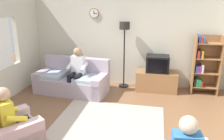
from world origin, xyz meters
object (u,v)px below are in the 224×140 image
at_px(bookshelf, 204,65).
at_px(person_on_couch, 77,69).
at_px(armchair_near_window, 9,135).
at_px(couch, 73,81).
at_px(tv_stand, 156,81).
at_px(floor_lamp, 124,37).
at_px(person_in_left_armchair, 12,116).
at_px(tv, 158,64).

bearing_deg(bookshelf, person_on_couch, -166.69).
bearing_deg(bookshelf, armchair_near_window, -137.37).
xyz_separation_m(couch, tv_stand, (2.23, 0.58, -0.04)).
height_order(bookshelf, armchair_near_window, bookshelf).
distance_m(bookshelf, floor_lamp, 2.23).
height_order(armchair_near_window, person_on_couch, person_on_couch).
height_order(armchair_near_window, person_in_left_armchair, person_in_left_armchair).
bearing_deg(tv, bookshelf, 4.68).
height_order(bookshelf, floor_lamp, floor_lamp).
height_order(tv_stand, tv, tv).
distance_m(tv, person_on_couch, 2.16).
bearing_deg(floor_lamp, person_in_left_armchair, -112.84).
bearing_deg(floor_lamp, couch, -152.27).
bearing_deg(armchair_near_window, tv_stand, 53.67).
relative_size(bookshelf, floor_lamp, 0.85).
relative_size(tv, floor_lamp, 0.32).
relative_size(tv_stand, armchair_near_window, 0.93).
xyz_separation_m(couch, tv, (2.23, 0.56, 0.46)).
relative_size(tv_stand, person_on_couch, 0.89).
xyz_separation_m(couch, floor_lamp, (1.30, 0.68, 1.14)).
bearing_deg(floor_lamp, person_on_couch, -144.72).
distance_m(couch, person_on_couch, 0.44).
bearing_deg(couch, bookshelf, 10.87).
xyz_separation_m(tv_stand, armchair_near_window, (-2.33, -3.17, 0.02)).
height_order(couch, floor_lamp, floor_lamp).
xyz_separation_m(tv_stand, person_in_left_armchair, (-2.28, -3.10, 0.33)).
relative_size(bookshelf, person_on_couch, 1.27).
distance_m(bookshelf, armchair_near_window, 4.81).
bearing_deg(floor_lamp, bookshelf, -0.70).
relative_size(tv_stand, floor_lamp, 0.59).
height_order(tv, floor_lamp, floor_lamp).
distance_m(person_on_couch, person_in_left_armchair, 2.41).
height_order(person_on_couch, person_in_left_armchair, person_on_couch).
bearing_deg(person_on_couch, tv_stand, 18.69).
distance_m(tv_stand, floor_lamp, 1.50).
bearing_deg(person_in_left_armchair, armchair_near_window, -126.34).
xyz_separation_m(tv, floor_lamp, (-0.93, 0.12, 0.68)).
bearing_deg(person_in_left_armchair, couch, 88.97).
bearing_deg(tv, couch, -165.91).
xyz_separation_m(couch, bookshelf, (3.42, 0.66, 0.47)).
height_order(tv, person_in_left_armchair, person_in_left_armchair).
bearing_deg(couch, floor_lamp, 27.73).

